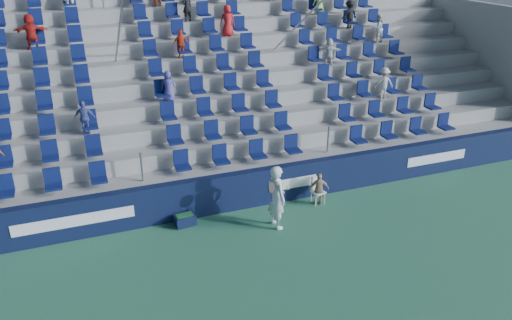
# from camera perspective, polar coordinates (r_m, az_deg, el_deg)

# --- Properties ---
(ground) EXTENTS (70.00, 70.00, 0.00)m
(ground) POSITION_cam_1_polar(r_m,az_deg,el_deg) (13.12, 3.54, -11.67)
(ground) COLOR #30714F
(ground) RESTS_ON ground
(sponsor_wall) EXTENTS (24.00, 0.32, 1.20)m
(sponsor_wall) POSITION_cam_1_polar(r_m,az_deg,el_deg) (15.30, -1.15, -3.36)
(sponsor_wall) COLOR #0F1738
(sponsor_wall) RESTS_ON ground
(grandstand) EXTENTS (24.00, 8.17, 6.63)m
(grandstand) POSITION_cam_1_polar(r_m,az_deg,el_deg) (19.27, -6.28, 7.33)
(grandstand) COLOR gray
(grandstand) RESTS_ON ground
(tennis_player) EXTENTS (0.69, 0.74, 1.91)m
(tennis_player) POSITION_cam_1_polar(r_m,az_deg,el_deg) (14.13, 2.38, -4.23)
(tennis_player) COLOR silver
(tennis_player) RESTS_ON ground
(line_judge_chair) EXTENTS (0.46, 0.47, 0.87)m
(line_judge_chair) POSITION_cam_1_polar(r_m,az_deg,el_deg) (15.72, 6.98, -3.19)
(line_judge_chair) COLOR white
(line_judge_chair) RESTS_ON ground
(line_judge) EXTENTS (0.67, 0.44, 1.06)m
(line_judge) POSITION_cam_1_polar(r_m,az_deg,el_deg) (15.59, 7.22, -3.30)
(line_judge) COLOR tan
(line_judge) RESTS_ON ground
(ball_bin) EXTENTS (0.62, 0.44, 0.33)m
(ball_bin) POSITION_cam_1_polar(r_m,az_deg,el_deg) (14.71, -8.11, -6.74)
(ball_bin) COLOR #0E1735
(ball_bin) RESTS_ON ground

